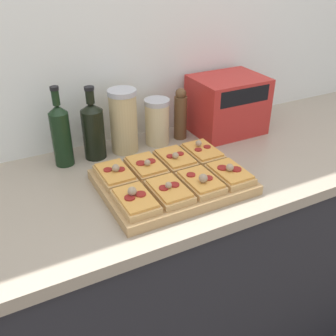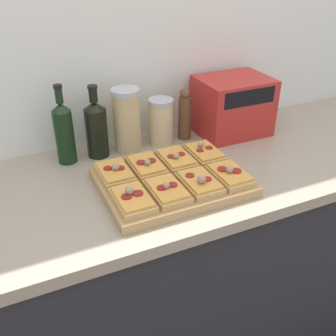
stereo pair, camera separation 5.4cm
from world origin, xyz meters
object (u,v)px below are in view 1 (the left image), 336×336
at_px(cutting_board, 172,182).
at_px(toaster_oven, 227,105).
at_px(wine_bottle, 93,130).
at_px(grain_jar_short, 157,122).
at_px(olive_oil_bottle, 61,134).
at_px(pepper_mill, 180,114).
at_px(grain_jar_tall, 124,121).

xyz_separation_m(cutting_board, toaster_oven, (0.40, 0.28, 0.10)).
distance_m(wine_bottle, grain_jar_short, 0.25).
height_order(olive_oil_bottle, wine_bottle, olive_oil_bottle).
distance_m(cutting_board, pepper_mill, 0.37).
bearing_deg(toaster_oven, wine_bottle, 177.26).
xyz_separation_m(olive_oil_bottle, toaster_oven, (0.67, -0.03, -0.00)).
bearing_deg(olive_oil_bottle, toaster_oven, -2.28).
bearing_deg(toaster_oven, olive_oil_bottle, 177.72).
height_order(olive_oil_bottle, toaster_oven, olive_oil_bottle).
height_order(cutting_board, wine_bottle, wine_bottle).
height_order(cutting_board, toaster_oven, toaster_oven).
xyz_separation_m(grain_jar_short, toaster_oven, (0.30, -0.03, 0.02)).
relative_size(wine_bottle, grain_jar_short, 1.49).
height_order(olive_oil_bottle, pepper_mill, olive_oil_bottle).
bearing_deg(grain_jar_tall, wine_bottle, 180.00).
bearing_deg(grain_jar_tall, olive_oil_bottle, -180.00).
bearing_deg(wine_bottle, toaster_oven, -2.74).
relative_size(cutting_board, olive_oil_bottle, 1.60).
xyz_separation_m(wine_bottle, grain_jar_short, (0.25, 0.00, -0.02)).
bearing_deg(grain_jar_tall, grain_jar_short, 0.00).
bearing_deg(grain_jar_short, pepper_mill, -0.00).
bearing_deg(pepper_mill, grain_jar_tall, 180.00).
distance_m(cutting_board, toaster_oven, 0.50).
bearing_deg(grain_jar_tall, pepper_mill, 0.00).
height_order(grain_jar_short, toaster_oven, toaster_oven).
distance_m(olive_oil_bottle, toaster_oven, 0.67).
xyz_separation_m(grain_jar_tall, grain_jar_short, (0.14, 0.00, -0.03)).
bearing_deg(cutting_board, toaster_oven, 34.98).
relative_size(cutting_board, grain_jar_tall, 1.91).
bearing_deg(wine_bottle, pepper_mill, 0.00).
bearing_deg(olive_oil_bottle, pepper_mill, 0.00).
bearing_deg(toaster_oven, pepper_mill, 172.48).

